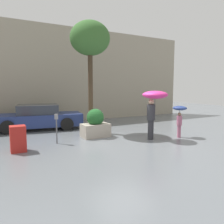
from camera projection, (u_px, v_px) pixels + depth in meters
ground_plane at (118, 143)px, 8.66m from camera, size 40.00×40.00×0.00m
building_facade at (68, 75)px, 13.99m from camera, size 18.00×0.30×6.00m
planter_box at (95, 124)px, 9.69m from camera, size 1.20×0.77×1.26m
person_adult at (154, 101)px, 9.09m from camera, size 1.05×1.05×2.06m
person_child at (180, 113)px, 9.59m from camera, size 0.61×0.61×1.39m
parked_car_near at (38, 118)px, 11.47m from camera, size 4.69×2.45×1.30m
street_tree at (90, 40)px, 10.25m from camera, size 1.89×1.89×5.30m
parking_meter at (56, 122)px, 8.49m from camera, size 0.14×0.14×1.17m
newspaper_box at (18, 139)px, 7.45m from camera, size 0.50×0.44×0.90m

